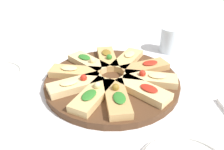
% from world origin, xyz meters
% --- Properties ---
extents(ground_plane, '(3.00, 3.00, 0.00)m').
position_xyz_m(ground_plane, '(0.00, 0.00, 0.00)').
color(ground_plane, white).
extents(serving_board, '(0.44, 0.44, 0.02)m').
position_xyz_m(serving_board, '(0.00, 0.00, 0.01)').
color(serving_board, '#51331E').
rests_on(serving_board, ground_plane).
extents(focaccia_slice_0, '(0.17, 0.15, 0.04)m').
position_xyz_m(focaccia_slice_0, '(0.10, 0.08, 0.04)').
color(focaccia_slice_0, '#E5C689').
rests_on(focaccia_slice_0, serving_board).
extents(focaccia_slice_1, '(0.10, 0.18, 0.03)m').
position_xyz_m(focaccia_slice_1, '(0.03, 0.12, 0.03)').
color(focaccia_slice_1, tan).
rests_on(focaccia_slice_1, serving_board).
extents(focaccia_slice_2, '(0.12, 0.18, 0.04)m').
position_xyz_m(focaccia_slice_2, '(-0.05, 0.11, 0.04)').
color(focaccia_slice_2, '#E5C689').
rests_on(focaccia_slice_2, serving_board).
extents(focaccia_slice_3, '(0.18, 0.14, 0.04)m').
position_xyz_m(focaccia_slice_3, '(-0.11, 0.06, 0.04)').
color(focaccia_slice_3, '#DBB775').
rests_on(focaccia_slice_3, serving_board).
extents(focaccia_slice_4, '(0.17, 0.07, 0.04)m').
position_xyz_m(focaccia_slice_4, '(-0.12, -0.00, 0.04)').
color(focaccia_slice_4, tan).
rests_on(focaccia_slice_4, serving_board).
extents(focaccia_slice_5, '(0.17, 0.16, 0.03)m').
position_xyz_m(focaccia_slice_5, '(-0.09, -0.08, 0.03)').
color(focaccia_slice_5, '#E5C689').
rests_on(focaccia_slice_5, serving_board).
extents(focaccia_slice_6, '(0.11, 0.18, 0.04)m').
position_xyz_m(focaccia_slice_6, '(-0.04, -0.12, 0.04)').
color(focaccia_slice_6, '#E5C689').
rests_on(focaccia_slice_6, serving_board).
extents(focaccia_slice_7, '(0.11, 0.18, 0.03)m').
position_xyz_m(focaccia_slice_7, '(0.04, -0.12, 0.03)').
color(focaccia_slice_7, tan).
rests_on(focaccia_slice_7, serving_board).
extents(focaccia_slice_8, '(0.18, 0.14, 0.03)m').
position_xyz_m(focaccia_slice_8, '(0.10, -0.07, 0.03)').
color(focaccia_slice_8, '#DBB775').
rests_on(focaccia_slice_8, serving_board).
extents(focaccia_slice_9, '(0.17, 0.07, 0.04)m').
position_xyz_m(focaccia_slice_9, '(0.12, 0.01, 0.04)').
color(focaccia_slice_9, tan).
rests_on(focaccia_slice_9, serving_board).
extents(water_glass, '(0.08, 0.08, 0.10)m').
position_xyz_m(water_glass, '(0.23, -0.27, 0.05)').
color(water_glass, silver).
rests_on(water_glass, ground_plane).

